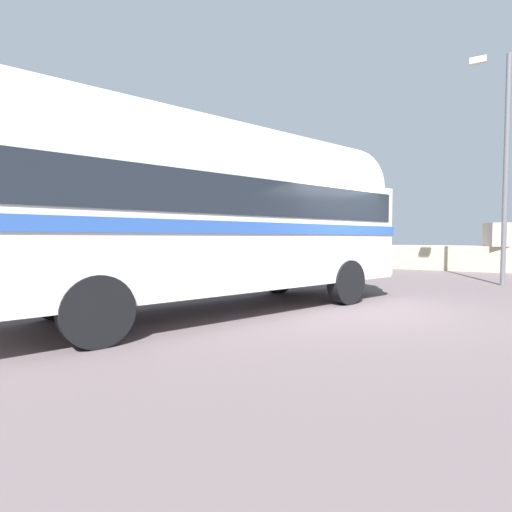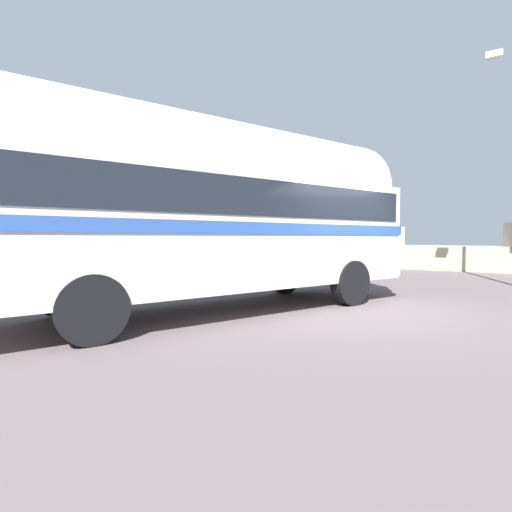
{
  "view_description": "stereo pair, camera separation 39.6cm",
  "coord_description": "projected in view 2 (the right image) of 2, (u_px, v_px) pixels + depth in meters",
  "views": [
    {
      "loc": [
        2.01,
        -7.74,
        1.45
      ],
      "look_at": [
        -1.5,
        -1.6,
        1.12
      ],
      "focal_mm": 26.86,
      "sensor_mm": 36.0,
      "label": 1
    },
    {
      "loc": [
        2.34,
        -7.54,
        1.45
      ],
      "look_at": [
        -1.5,
        -1.6,
        1.12
      ],
      "focal_mm": 26.86,
      "sensor_mm": 36.0,
      "label": 2
    }
  ],
  "objects": [
    {
      "name": "breakwater",
      "position": [
        444.0,
        256.0,
        17.5
      ],
      "size": [
        31.36,
        2.26,
        2.36
      ],
      "color": "tan",
      "rests_on": "ground"
    },
    {
      "name": "vintage_coach",
      "position": [
        218.0,
        207.0,
        7.47
      ],
      "size": [
        5.35,
        8.86,
        3.7
      ],
      "rotation": [
        0.0,
        0.0,
        -0.37
      ],
      "color": "black",
      "rests_on": "ground"
    },
    {
      "name": "ground",
      "position": [
        362.0,
        310.0,
        7.66
      ],
      "size": [
        32.0,
        26.0,
        0.02
      ],
      "color": "#584C4E"
    }
  ]
}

